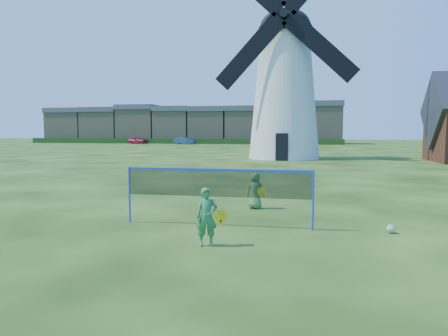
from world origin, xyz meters
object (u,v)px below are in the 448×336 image
Objects in this scene: car_right at (185,141)px; windmill at (285,85)px; car_left at (138,140)px; play_ball at (391,229)px; badminton_net at (217,184)px; player_girl at (207,217)px; player_boy at (255,191)px.

windmill is at bearing -144.55° from car_right.
play_ball is at bearing -139.60° from car_left.
car_left reaches higher than play_ball.
badminton_net is 3.86× the size of player_girl.
car_right reaches higher than player_girl.
player_boy is 69.55m from car_left.
car_right is at bearing 119.34° from windmill.
car_right is (-20.15, 65.54, 0.00)m from player_girl.
windmill reaches higher than car_right.
player_boy is 0.31× the size of car_left.
play_ball is at bearing 152.83° from player_boy.
player_girl reaches higher than car_left.
player_boy is at bearing -141.31° from car_left.
player_girl is 0.34× the size of car_left.
badminton_net is 22.95× the size of play_ball.
car_right is (-20.67, 60.90, 0.06)m from player_boy.
car_right reaches higher than player_boy.
windmill reaches higher than car_left.
player_girl is 0.33× the size of car_right.
car_left is at bearing 128.66° from windmill.
badminton_net reaches higher than car_right.
play_ball is at bearing 8.65° from player_girl.
car_right is (-24.39, 63.52, 0.55)m from play_ball.
player_girl is 68.57m from car_right.
badminton_net is at bearing -156.46° from car_right.
play_ball is (3.73, -2.62, -0.49)m from player_boy.
player_girl reaches higher than player_boy.
car_left reaches higher than player_boy.
badminton_net reaches higher than player_girl.
windmill is 25.69m from player_boy.
windmill is 28.23m from badminton_net.
player_girl is (0.17, -1.91, -0.49)m from badminton_net.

